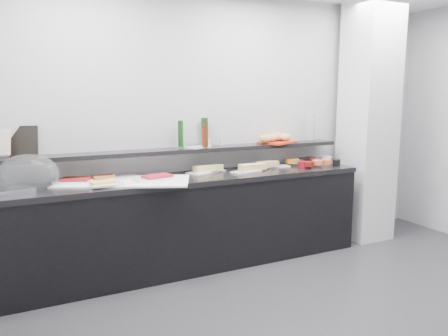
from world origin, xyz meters
name	(u,v)px	position (x,y,z in m)	size (l,w,h in m)	color
ground	(370,331)	(0.00, 0.00, 0.00)	(5.00, 5.00, 0.00)	#2D2D30
back_wall	(239,125)	(0.00, 2.00, 1.35)	(5.00, 0.02, 2.70)	#AAADB2
column	(368,123)	(1.50, 1.65, 1.35)	(0.50, 0.50, 2.70)	silver
buffet_cabinet	(190,224)	(-0.70, 1.70, 0.42)	(3.60, 0.60, 0.85)	black
counter_top	(189,179)	(-0.70, 1.70, 0.88)	(3.62, 0.62, 0.05)	black
wall_shelf	(182,150)	(-0.70, 1.88, 1.13)	(3.60, 0.25, 0.04)	black
cloche_base	(2,191)	(-2.30, 1.67, 0.92)	(0.44, 0.29, 0.04)	silver
cloche_dome	(28,175)	(-2.10, 1.73, 1.03)	(0.49, 0.32, 0.34)	white
linen_runner	(124,181)	(-1.33, 1.70, 0.91)	(1.15, 0.54, 0.01)	white
platter_meat_a	(73,181)	(-1.75, 1.82, 0.92)	(0.34, 0.23, 0.01)	white
food_meat_a	(75,179)	(-1.73, 1.81, 0.94)	(0.24, 0.15, 0.02)	maroon
platter_salmon	(123,177)	(-1.31, 1.82, 0.92)	(0.29, 0.19, 0.01)	silver
food_salmon	(103,176)	(-1.48, 1.84, 0.94)	(0.19, 0.12, 0.02)	#CB5E29
platter_cheese	(108,184)	(-1.50, 1.55, 0.92)	(0.26, 0.18, 0.01)	white
food_cheese	(102,182)	(-1.54, 1.57, 0.94)	(0.20, 0.12, 0.02)	#F7CE60
platter_meat_b	(152,179)	(-1.09, 1.62, 0.92)	(0.32, 0.21, 0.01)	white
food_meat_b	(157,176)	(-1.04, 1.63, 0.94)	(0.25, 0.16, 0.02)	maroon
sandwich_plate_left	(206,172)	(-0.47, 1.83, 0.91)	(0.40, 0.17, 0.01)	white
sandwich_food_left	(208,168)	(-0.45, 1.82, 0.94)	(0.29, 0.11, 0.06)	#E5CC78
tongs_left	(214,172)	(-0.42, 1.73, 0.92)	(0.01, 0.01, 0.16)	#B0B4B8
sandwich_plate_mid	(246,172)	(-0.10, 1.65, 0.91)	(0.31, 0.13, 0.01)	silver
sandwich_food_mid	(252,167)	(-0.01, 1.68, 0.94)	(0.28, 0.11, 0.06)	tan
tongs_mid	(245,171)	(-0.14, 1.61, 0.92)	(0.01, 0.01, 0.16)	#B0B2B8
sandwich_plate_right	(274,166)	(0.32, 1.80, 0.91)	(0.34, 0.15, 0.01)	white
sandwich_food_right	(267,164)	(0.22, 1.77, 0.94)	(0.24, 0.09, 0.06)	tan
tongs_right	(272,167)	(0.24, 1.70, 0.92)	(0.01, 0.01, 0.16)	#B4B8BC
bowl_glass_fruit	(296,162)	(0.63, 1.81, 0.94)	(0.16, 0.16, 0.07)	white
fill_glass_fruit	(292,161)	(0.58, 1.83, 0.95)	(0.15, 0.15, 0.05)	orange
bowl_black_jam	(304,161)	(0.73, 1.81, 0.94)	(0.14, 0.14, 0.07)	black
fill_black_jam	(311,159)	(0.84, 1.84, 0.95)	(0.13, 0.13, 0.05)	#580E0C
bowl_glass_cream	(314,160)	(0.87, 1.82, 0.94)	(0.18, 0.18, 0.07)	white
fill_glass_cream	(326,158)	(1.05, 1.83, 0.95)	(0.13, 0.13, 0.05)	silver
bowl_red_jam	(303,165)	(0.58, 1.62, 0.94)	(0.12, 0.12, 0.07)	maroon
fill_red_jam	(309,164)	(0.61, 1.57, 0.95)	(0.12, 0.12, 0.05)	#5D100D
bowl_glass_salmon	(326,163)	(0.86, 1.58, 0.94)	(0.14, 0.14, 0.07)	white
fill_glass_salmon	(318,162)	(0.77, 1.61, 0.95)	(0.11, 0.11, 0.05)	#D86634
bowl_black_fruit	(335,162)	(1.00, 1.60, 0.94)	(0.11, 0.11, 0.07)	black
fill_black_fruit	(327,162)	(0.89, 1.61, 0.95)	(0.10, 0.10, 0.05)	orange
framed_print	(24,141)	(-2.11, 1.97, 1.28)	(0.23, 0.02, 0.26)	black
condiment_tray	(198,147)	(-0.53, 1.87, 1.16)	(0.25, 0.15, 0.01)	silver
bottle_green_a	(181,134)	(-0.70, 1.92, 1.29)	(0.05, 0.05, 0.26)	#0F3A10
bottle_brown	(206,135)	(-0.48, 1.81, 1.28)	(0.05, 0.05, 0.24)	#3D210B
bottle_green_b	(205,131)	(-0.43, 1.94, 1.30)	(0.07, 0.07, 0.28)	#0E3511
bottle_hot	(204,138)	(-0.48, 1.84, 1.25)	(0.04, 0.04, 0.18)	#A81A0C
shaker_salt	(209,142)	(-0.40, 1.89, 1.20)	(0.03, 0.03, 0.07)	white
shaker_pepper	(221,142)	(-0.27, 1.87, 1.20)	(0.03, 0.03, 0.07)	silver
bread_tray	(277,142)	(0.41, 1.87, 1.16)	(0.40, 0.28, 0.02)	#AA2912
bread_roll_nw	(268,138)	(0.31, 1.91, 1.21)	(0.13, 0.08, 0.08)	#BB8747
bread_roll_n	(281,137)	(0.51, 1.94, 1.21)	(0.12, 0.08, 0.08)	tan
bread_roll_ne	(278,137)	(0.48, 1.97, 1.21)	(0.16, 0.10, 0.08)	#C08649
bread_roll_sw	(265,139)	(0.21, 1.81, 1.21)	(0.12, 0.08, 0.08)	tan
bread_roll_se	(286,137)	(0.51, 1.86, 1.21)	(0.16, 0.10, 0.08)	tan
bread_roll_midw	(271,138)	(0.32, 1.86, 1.21)	(0.14, 0.09, 0.08)	#CC874E
bread_roll_mide	(277,137)	(0.43, 1.91, 1.21)	(0.14, 0.09, 0.08)	#B77946
carafe	(310,128)	(0.87, 1.91, 1.30)	(0.11, 0.11, 0.30)	white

